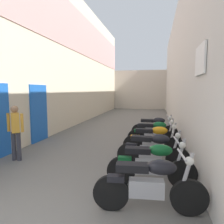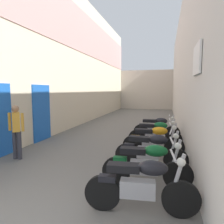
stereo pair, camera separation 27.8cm
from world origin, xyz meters
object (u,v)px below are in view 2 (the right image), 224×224
at_px(motorcycle_nearest, 141,184).
at_px(motorcycle_fifth, 155,133).
at_px(motorcycle_third, 151,150).
at_px(pedestrian_mid_alley, 16,128).
at_px(motorcycle_sixth, 157,128).
at_px(motorcycle_second, 147,164).
at_px(motorcycle_fourth, 153,140).

relative_size(motorcycle_nearest, motorcycle_fifth, 1.00).
height_order(motorcycle_third, pedestrian_mid_alley, pedestrian_mid_alley).
relative_size(motorcycle_nearest, motorcycle_sixth, 1.00).
relative_size(motorcycle_nearest, motorcycle_second, 1.00).
bearing_deg(motorcycle_second, motorcycle_fifth, 90.00).
relative_size(motorcycle_third, motorcycle_fourth, 1.00).
xyz_separation_m(motorcycle_fourth, pedestrian_mid_alley, (-3.80, -1.30, 0.42)).
distance_m(motorcycle_nearest, pedestrian_mid_alley, 4.19).
distance_m(motorcycle_third, motorcycle_fifth, 2.04).
distance_m(motorcycle_nearest, motorcycle_fifth, 3.99).
distance_m(motorcycle_nearest, motorcycle_sixth, 5.10).
bearing_deg(motorcycle_nearest, motorcycle_second, 90.00).
relative_size(motorcycle_second, motorcycle_fifth, 1.00).
xyz_separation_m(motorcycle_third, motorcycle_sixth, (0.00, 3.15, 0.00)).
bearing_deg(motorcycle_sixth, motorcycle_nearest, -90.00).
bearing_deg(pedestrian_mid_alley, motorcycle_third, 3.39).
relative_size(motorcycle_nearest, pedestrian_mid_alley, 1.18).
height_order(motorcycle_nearest, motorcycle_sixth, same).
bearing_deg(motorcycle_sixth, motorcycle_second, -90.00).
xyz_separation_m(motorcycle_fifth, motorcycle_sixth, (0.00, 1.11, 0.00)).
distance_m(motorcycle_third, motorcycle_sixth, 3.15).
xyz_separation_m(motorcycle_nearest, motorcycle_third, (0.00, 1.95, 0.00)).
distance_m(motorcycle_second, motorcycle_sixth, 4.16).
bearing_deg(motorcycle_nearest, motorcycle_fourth, 90.00).
height_order(motorcycle_nearest, motorcycle_third, same).
bearing_deg(motorcycle_fourth, motorcycle_third, -90.00).
height_order(motorcycle_fourth, pedestrian_mid_alley, pedestrian_mid_alley).
relative_size(motorcycle_second, pedestrian_mid_alley, 1.18).
height_order(motorcycle_nearest, motorcycle_second, same).
bearing_deg(pedestrian_mid_alley, motorcycle_second, -11.59).
distance_m(motorcycle_fifth, motorcycle_sixth, 1.11).
xyz_separation_m(motorcycle_second, pedestrian_mid_alley, (-3.80, 0.78, 0.42)).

